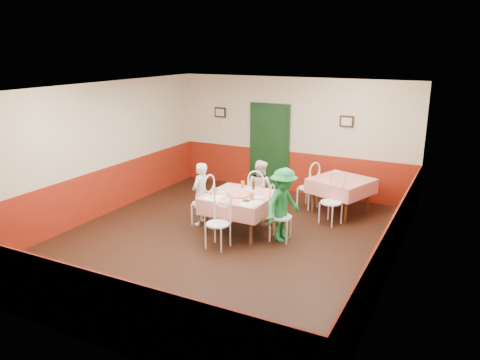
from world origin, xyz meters
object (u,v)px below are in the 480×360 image
at_px(main_table, 240,213).
at_px(glass_b, 252,197).
at_px(chair_second_a, 308,188).
at_px(glass_a, 215,191).
at_px(diner_left, 200,194).
at_px(wallet, 246,201).
at_px(glass_c, 243,185).
at_px(chair_second_b, 331,203).
at_px(chair_left, 203,203).
at_px(diner_right, 283,205).
at_px(chair_right, 281,217).
at_px(diner_far, 260,189).
at_px(second_table, 341,196).
at_px(chair_far, 259,198).
at_px(chair_near, 218,224).
at_px(pizza, 239,195).
at_px(beer_bottle, 253,185).

distance_m(main_table, glass_b, 0.60).
relative_size(chair_second_a, glass_a, 6.55).
bearing_deg(diner_left, wallet, 75.52).
bearing_deg(glass_a, glass_c, 67.62).
bearing_deg(chair_second_b, glass_b, -108.37).
relative_size(chair_left, glass_b, 6.55).
xyz_separation_m(wallet, diner_right, (0.61, 0.30, -0.08)).
xyz_separation_m(chair_right, chair_second_a, (-0.16, 1.98, 0.00)).
distance_m(glass_a, diner_far, 1.23).
bearing_deg(second_table, chair_second_a, 180.00).
relative_size(second_table, diner_left, 0.88).
height_order(chair_far, chair_near, same).
bearing_deg(chair_far, chair_second_b, -167.13).
bearing_deg(main_table, pizza, -79.38).
xyz_separation_m(beer_bottle, wallet, (0.19, -0.69, -0.10)).
distance_m(second_table, chair_left, 3.02).
relative_size(chair_right, glass_b, 6.55).
bearing_deg(glass_b, chair_near, -118.75).
xyz_separation_m(glass_a, glass_b, (0.77, 0.04, -0.00)).
relative_size(chair_left, diner_right, 0.65).
distance_m(pizza, diner_left, 0.92).
relative_size(chair_left, chair_right, 1.00).
bearing_deg(chair_far, chair_second_a, -123.06).
height_order(chair_second_b, glass_b, chair_second_b).
distance_m(glass_c, beer_bottle, 0.26).
relative_size(main_table, glass_b, 8.88).
bearing_deg(diner_far, beer_bottle, 113.30).
bearing_deg(chair_near, chair_second_b, 56.51).
xyz_separation_m(chair_second_a, diner_far, (-0.68, -1.07, 0.17)).
bearing_deg(glass_a, main_table, 29.71).
bearing_deg(diner_right, second_table, -1.23).
height_order(glass_b, glass_c, same).
relative_size(chair_second_b, wallet, 8.18).
xyz_separation_m(beer_bottle, diner_far, (-0.09, 0.52, -0.25)).
bearing_deg(wallet, beer_bottle, 105.79).
bearing_deg(glass_b, chair_second_a, 80.95).
bearing_deg(glass_b, wallet, -117.58).
distance_m(chair_second_b, glass_a, 2.40).
xyz_separation_m(chair_left, diner_left, (-0.05, 0.00, 0.19)).
xyz_separation_m(main_table, glass_b, (0.35, -0.20, 0.45)).
bearing_deg(diner_left, glass_c, 118.79).
relative_size(main_table, chair_left, 1.36).
bearing_deg(glass_c, beer_bottle, -6.84).
bearing_deg(diner_left, main_table, 89.94).
bearing_deg(diner_far, chair_near, 102.61).
xyz_separation_m(glass_a, glass_c, (0.27, 0.65, 0.00)).
bearing_deg(glass_b, diner_left, 170.58).
relative_size(chair_left, glass_a, 6.55).
bearing_deg(chair_near, glass_b, 62.80).
bearing_deg(chair_right, glass_a, 91.91).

